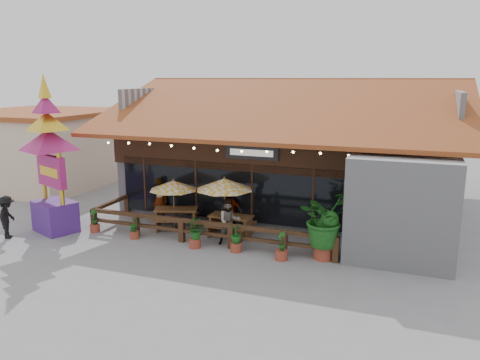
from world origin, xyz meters
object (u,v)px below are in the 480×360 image
at_px(umbrella_left, 173,185).
at_px(picnic_table_right, 231,222).
at_px(umbrella_right, 224,184).
at_px(thai_sign_tower, 49,144).
at_px(picnic_table_left, 176,215).
at_px(tropical_plant, 325,220).
at_px(pedestrian, 7,217).

bearing_deg(umbrella_left, picnic_table_right, 2.52).
distance_m(umbrella_right, thai_sign_tower, 7.06).
distance_m(picnic_table_left, tropical_plant, 6.53).
bearing_deg(umbrella_left, pedestrian, -149.98).
height_order(thai_sign_tower, pedestrian, thai_sign_tower).
height_order(umbrella_left, pedestrian, umbrella_left).
bearing_deg(tropical_plant, pedestrian, -169.97).
bearing_deg(umbrella_left, thai_sign_tower, -156.61).
distance_m(umbrella_left, thai_sign_tower, 5.08).
bearing_deg(pedestrian, picnic_table_left, -86.16).
distance_m(umbrella_left, picnic_table_right, 2.78).
height_order(tropical_plant, pedestrian, tropical_plant).
xyz_separation_m(umbrella_left, tropical_plant, (6.34, -1.10, -0.44)).
bearing_deg(picnic_table_left, pedestrian, -148.64).
relative_size(umbrella_right, picnic_table_left, 1.11).
relative_size(umbrella_left, picnic_table_left, 0.98).
height_order(picnic_table_left, pedestrian, pedestrian).
height_order(umbrella_right, tropical_plant, tropical_plant).
xyz_separation_m(picnic_table_right, thai_sign_tower, (-6.84, -2.01, 3.02)).
distance_m(picnic_table_left, pedestrian, 6.49).
bearing_deg(picnic_table_right, thai_sign_tower, -163.65).
relative_size(picnic_table_right, pedestrian, 1.04).
xyz_separation_m(umbrella_right, pedestrian, (-7.80, -3.12, -1.25)).
relative_size(umbrella_right, tropical_plant, 0.98).
height_order(umbrella_left, picnic_table_right, umbrella_left).
xyz_separation_m(thai_sign_tower, tropical_plant, (10.73, 0.80, -2.16)).
bearing_deg(thai_sign_tower, umbrella_right, 15.26).
distance_m(thai_sign_tower, pedestrian, 3.23).
bearing_deg(tropical_plant, picnic_table_right, 162.75).
bearing_deg(pedestrian, umbrella_left, -87.50).
relative_size(umbrella_left, pedestrian, 1.26).
bearing_deg(umbrella_right, thai_sign_tower, -164.74).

